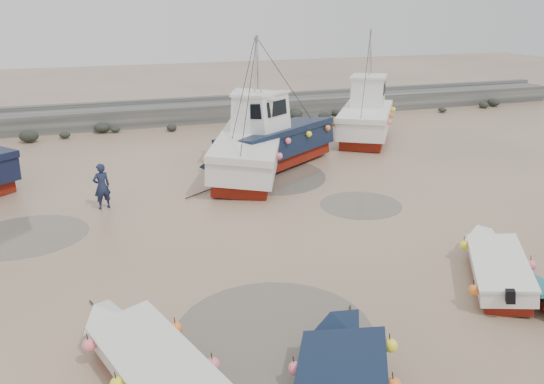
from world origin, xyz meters
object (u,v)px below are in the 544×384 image
Objects in this scene: cabin_boat_2 at (272,141)px; cabin_boat_3 at (367,115)px; person at (104,208)px; dinghy_3 at (500,263)px; dinghy_0 at (152,358)px; cabin_boat_1 at (249,143)px.

cabin_boat_3 is (7.31, 4.06, 0.01)m from cabin_boat_2.
cabin_boat_3 is 4.72× the size of person.
dinghy_3 reaches higher than person.
dinghy_0 is 15.36m from cabin_boat_1.
cabin_boat_3 is (8.45, 4.01, 0.06)m from cabin_boat_1.
cabin_boat_1 is (-3.73, 12.81, 0.75)m from dinghy_3.
cabin_boat_3 is 16.99m from person.
dinghy_0 reaches higher than person.
cabin_boat_2 reaches higher than dinghy_3.
cabin_boat_2 is (1.14, -0.05, 0.05)m from cabin_boat_1.
cabin_boat_1 is at bearing -120.82° from cabin_boat_3.
cabin_boat_2 is at bearing -178.95° from person.
dinghy_0 is at bearing -91.42° from cabin_boat_1.
dinghy_0 is at bearing 118.59° from cabin_boat_2.
person is (-8.03, -3.11, -1.35)m from cabin_boat_2.
cabin_boat_1 is 1.14m from cabin_boat_2.
cabin_boat_3 is (14.72, 18.02, 0.82)m from dinghy_0.
dinghy_0 is 23.28m from cabin_boat_3.
cabin_boat_3 reaches higher than dinghy_0.
cabin_boat_1 is 7.69m from person.
cabin_boat_2 and cabin_boat_3 have the same top height.
dinghy_0 is 0.57× the size of cabin_boat_1.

